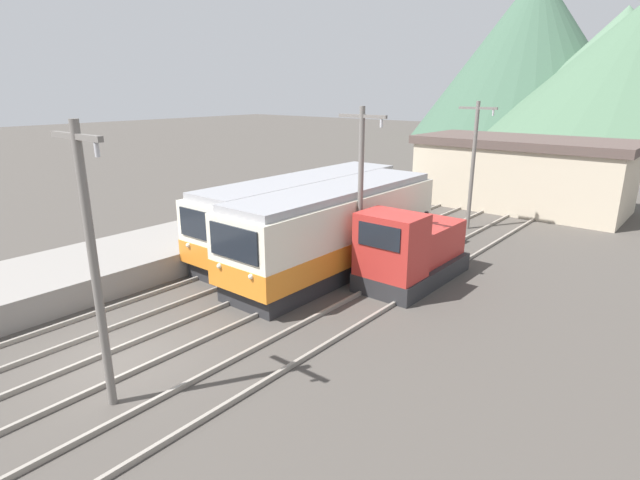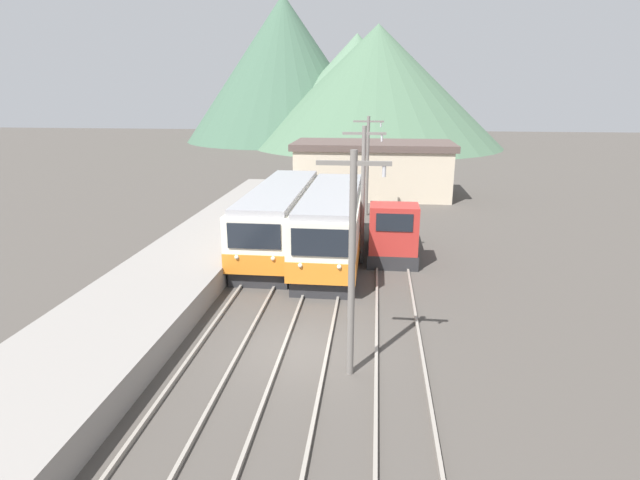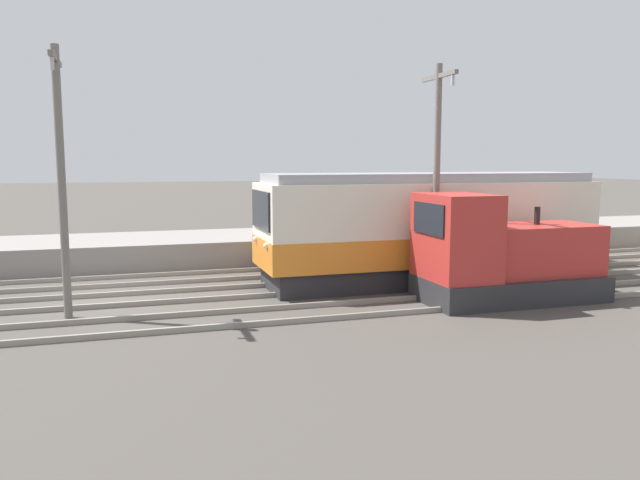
{
  "view_description": "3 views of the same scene",
  "coord_description": "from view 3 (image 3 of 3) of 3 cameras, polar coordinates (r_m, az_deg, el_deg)",
  "views": [
    {
      "loc": [
        12.04,
        -5.91,
        7.18
      ],
      "look_at": [
        1.11,
        7.32,
        1.97
      ],
      "focal_mm": 28.0,
      "sensor_mm": 36.0,
      "label": 1
    },
    {
      "loc": [
        2.29,
        -14.32,
        8.03
      ],
      "look_at": [
        -0.09,
        6.74,
        1.77
      ],
      "focal_mm": 28.0,
      "sensor_mm": 36.0,
      "label": 2
    },
    {
      "loc": [
        18.01,
        0.32,
        3.89
      ],
      "look_at": [
        -0.0,
        5.93,
        1.48
      ],
      "focal_mm": 35.0,
      "sensor_mm": 36.0,
      "label": 3
    }
  ],
  "objects": [
    {
      "name": "platform_left",
      "position": [
        24.49,
        -17.88,
        -1.03
      ],
      "size": [
        4.5,
        54.0,
        0.99
      ],
      "primitive_type": "cube",
      "color": "gray",
      "rests_on": "ground"
    },
    {
      "name": "shunting_locomotive",
      "position": [
        18.01,
        16.27,
        -1.57
      ],
      "size": [
        2.4,
        5.12,
        3.0
      ],
      "color": "#28282B",
      "rests_on": "ground"
    },
    {
      "name": "track_right",
      "position": [
        15.29,
        -18.1,
        -7.54
      ],
      "size": [
        1.54,
        60.0,
        0.14
      ],
      "color": "gray",
      "rests_on": "ground"
    },
    {
      "name": "commuter_train_center",
      "position": [
        20.14,
        9.82,
        0.75
      ],
      "size": [
        2.84,
        10.92,
        3.49
      ],
      "color": "#28282B",
      "rests_on": "ground"
    },
    {
      "name": "track_center",
      "position": [
        18.21,
        -17.99,
        -5.17
      ],
      "size": [
        1.54,
        60.0,
        0.14
      ],
      "color": "gray",
      "rests_on": "ground"
    },
    {
      "name": "catenary_mast_mid",
      "position": [
        18.44,
        10.63,
        6.34
      ],
      "size": [
        2.0,
        0.2,
        6.61
      ],
      "color": "slate",
      "rests_on": "ground"
    },
    {
      "name": "ground_plane",
      "position": [
        18.42,
        -17.98,
        -5.26
      ],
      "size": [
        200.0,
        200.0,
        0.0
      ],
      "primitive_type": "plane",
      "color": "#47423D"
    },
    {
      "name": "commuter_train_left",
      "position": [
        23.17,
        9.3,
        1.52
      ],
      "size": [
        2.84,
        11.71,
        3.41
      ],
      "color": "#28282B",
      "rests_on": "ground"
    },
    {
      "name": "track_left",
      "position": [
        20.96,
        -17.92,
        -3.56
      ],
      "size": [
        1.54,
        60.0,
        0.14
      ],
      "color": "gray",
      "rests_on": "ground"
    },
    {
      "name": "catenary_mast_near",
      "position": [
        16.37,
        -22.6,
        5.8
      ],
      "size": [
        2.0,
        0.2,
        6.61
      ],
      "color": "slate",
      "rests_on": "ground"
    }
  ]
}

